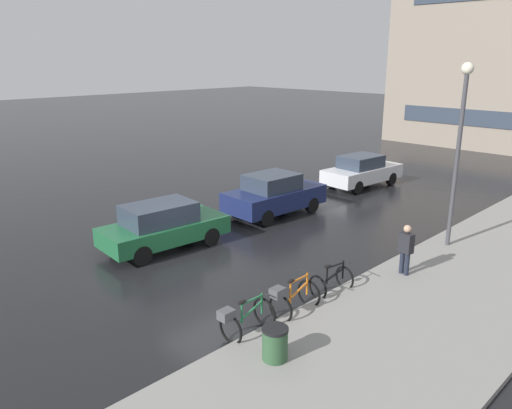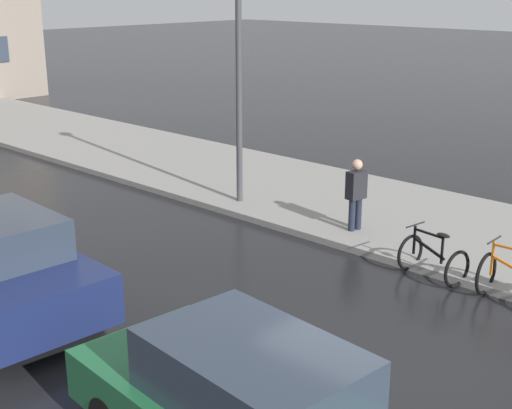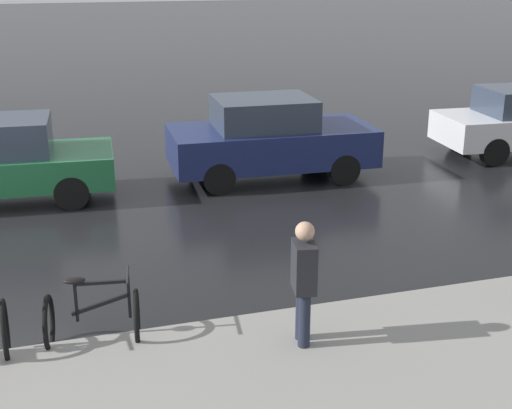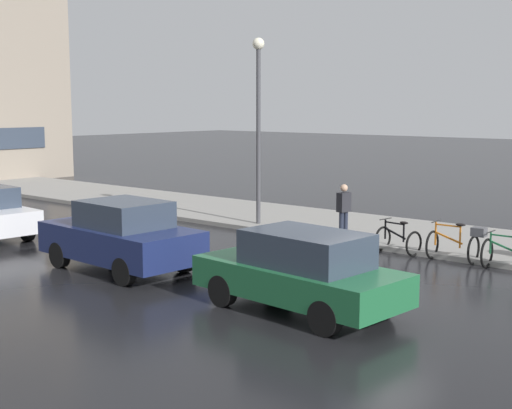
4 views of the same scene
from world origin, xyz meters
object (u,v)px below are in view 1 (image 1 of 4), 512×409
car_white (362,171)px  bicycle_third (331,281)px  car_navy (274,194)px  bicycle_nearest (243,318)px  bicycle_second (291,298)px  car_green (163,226)px  streetlamp (460,135)px  pedestrian (406,249)px  trash_bin (275,346)px

car_white → bicycle_third: bearing=-60.2°
car_navy → car_white: size_ratio=0.96×
bicycle_nearest → bicycle_third: bearing=88.0°
bicycle_second → car_navy: car_navy is taller
car_green → streetlamp: (6.80, 6.76, 3.05)m
car_navy → car_white: 6.46m
car_white → streetlamp: (6.82, -5.12, 3.07)m
car_white → pedestrian: (6.97, -8.31, 0.13)m
bicycle_nearest → car_navy: car_navy is taller
bicycle_third → pedestrian: bearing=69.1°
car_green → pedestrian: size_ratio=2.64×
car_green → trash_bin: size_ratio=5.01×
bicycle_second → car_white: size_ratio=0.32×
bicycle_third → car_white: (-6.09, 10.63, 0.41)m
car_green → car_navy: 5.42m
car_navy → bicycle_nearest: bearing=-51.2°
bicycle_third → pedestrian: 2.54m
bicycle_third → trash_bin: size_ratio=1.35×
bicycle_second → streetlamp: streetlamp is taller
car_green → streetlamp: bearing=44.8°
car_navy → pedestrian: car_navy is taller
car_green → trash_bin: (7.21, -2.23, -0.37)m
bicycle_third → bicycle_nearest: bearing=-92.0°
pedestrian → car_green: bearing=-152.8°
streetlamp → car_green: bearing=-135.2°
bicycle_nearest → car_white: size_ratio=0.32×
streetlamp → trash_bin: streetlamp is taller
car_navy → trash_bin: car_navy is taller
car_green → car_navy: size_ratio=1.01×
car_green → trash_bin: car_green is taller
bicycle_nearest → bicycle_third: size_ratio=1.21×
bicycle_second → car_green: (-6.10, 0.45, 0.30)m
car_navy → streetlamp: bearing=11.2°
bicycle_second → streetlamp: size_ratio=0.24×
bicycle_third → car_navy: car_navy is taller
bicycle_nearest → bicycle_third: bicycle_nearest is taller
streetlamp → car_navy: bearing=-168.8°
bicycle_second → car_navy: (-6.07, 5.86, 0.34)m
pedestrian → bicycle_nearest: bearing=-100.2°
bicycle_nearest → trash_bin: (1.25, -0.28, -0.05)m
car_white → pedestrian: pedestrian is taller
bicycle_second → bicycle_third: size_ratio=1.23×
bicycle_nearest → car_green: size_ratio=0.33×
bicycle_third → car_green: (-6.07, -1.25, 0.43)m
bicycle_nearest → trash_bin: size_ratio=1.63×
bicycle_third → trash_bin: 3.66m
car_green → streetlamp: streetlamp is taller
bicycle_second → bicycle_third: bearing=91.2°
car_white → trash_bin: car_white is taller
trash_bin → pedestrian: bearing=92.5°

